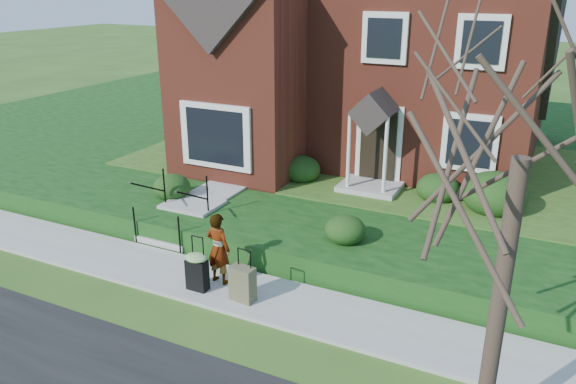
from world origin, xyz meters
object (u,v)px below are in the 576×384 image
Objects in this scene: suitcase_olive at (243,284)px; woman at (218,248)px; suitcase_black at (197,269)px; tree_verge at (526,125)px; front_steps at (182,217)px.

woman is at bearing 158.79° from suitcase_olive.
tree_verge reaches higher than suitcase_black.
suitcase_black reaches higher than suitcase_olive.
woman is (2.20, -1.74, 0.37)m from front_steps.
front_steps is at bearing 150.44° from suitcase_olive.
suitcase_black is 1.08× the size of suitcase_olive.
suitcase_black is 0.18× the size of tree_verge.
suitcase_black is (-0.23, -0.46, -0.32)m from woman.
woman reaches higher than suitcase_olive.
woman is 6.88m from tree_verge.
woman reaches higher than front_steps.
tree_verge reaches higher than suitcase_olive.
suitcase_olive is at bearing 161.57° from tree_verge.
suitcase_black is 1.04m from suitcase_olive.
tree_verge is at bearing 166.91° from woman.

